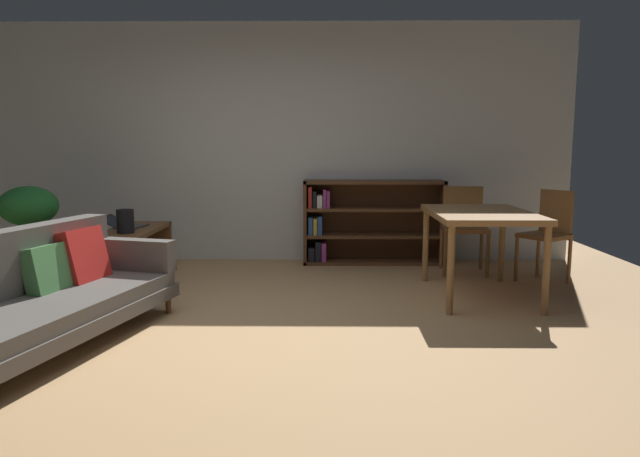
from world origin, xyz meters
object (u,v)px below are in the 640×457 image
object	(u,v)px
open_laptop	(125,224)
dining_table	(480,220)
dining_chair_far	(548,230)
fabric_couch	(37,293)
potted_floor_plant	(29,217)
media_console	(133,258)
desk_speaker	(125,221)
dining_chair_near	(464,223)
bookshelf	(366,222)

from	to	relation	value
open_laptop	dining_table	distance (m)	3.35
dining_chair_far	open_laptop	bearing A→B (deg)	-179.19
fabric_couch	potted_floor_plant	distance (m)	1.98
potted_floor_plant	dining_chair_far	world-z (taller)	potted_floor_plant
media_console	desk_speaker	size ratio (longest dim) A/B	5.59
potted_floor_plant	dining_chair_far	xyz separation A→B (m)	(4.99, 0.17, -0.14)
media_console	desk_speaker	world-z (taller)	desk_speaker
dining_chair_far	desk_speaker	bearing A→B (deg)	-173.57
dining_table	dining_chair_near	size ratio (longest dim) A/B	1.39
fabric_couch	bookshelf	world-z (taller)	bookshelf
desk_speaker	dining_chair_near	bearing A→B (deg)	15.39
open_laptop	dining_chair_near	distance (m)	3.44
media_console	bookshelf	size ratio (longest dim) A/B	0.76
media_console	dining_chair_far	world-z (taller)	dining_chair_far
desk_speaker	bookshelf	xyz separation A→B (m)	(2.26, 1.38, -0.19)
dining_chair_near	bookshelf	xyz separation A→B (m)	(-1.00, 0.48, -0.05)
open_laptop	fabric_couch	bearing A→B (deg)	-88.27
dining_table	dining_chair_near	xyz separation A→B (m)	(0.10, 1.02, -0.16)
fabric_couch	dining_table	xyz separation A→B (m)	(3.25, 1.34, 0.32)
open_laptop	dining_chair_near	world-z (taller)	dining_chair_near
dining_chair_far	potted_floor_plant	bearing A→B (deg)	-178.02
fabric_couch	desk_speaker	distance (m)	1.48
fabric_couch	dining_chair_far	xyz separation A→B (m)	(4.07, 1.90, 0.15)
media_console	potted_floor_plant	world-z (taller)	potted_floor_plant
potted_floor_plant	bookshelf	xyz separation A→B (m)	(3.28, 1.10, -0.19)
potted_floor_plant	open_laptop	bearing A→B (deg)	7.47
fabric_couch	desk_speaker	xyz separation A→B (m)	(0.09, 1.45, 0.29)
open_laptop	dining_chair_far	size ratio (longest dim) A/B	0.50
fabric_couch	bookshelf	bearing A→B (deg)	50.30
open_laptop	bookshelf	bearing A→B (deg)	22.31
open_laptop	dining_table	world-z (taller)	dining_table
fabric_couch	media_console	world-z (taller)	fabric_couch
dining_chair_near	dining_chair_far	distance (m)	0.85
dining_table	dining_chair_far	world-z (taller)	dining_chair_far
desk_speaker	potted_floor_plant	world-z (taller)	potted_floor_plant
dining_table	bookshelf	bearing A→B (deg)	121.06
dining_chair_far	bookshelf	size ratio (longest dim) A/B	0.57
open_laptop	desk_speaker	size ratio (longest dim) A/B	2.09
fabric_couch	dining_chair_far	distance (m)	4.49
potted_floor_plant	bookshelf	bearing A→B (deg)	18.58
bookshelf	dining_chair_near	bearing A→B (deg)	-25.64
media_console	dining_table	distance (m)	3.24
fabric_couch	dining_chair_far	bearing A→B (deg)	25.06
potted_floor_plant	bookshelf	size ratio (longest dim) A/B	0.60
fabric_couch	open_laptop	xyz separation A→B (m)	(-0.06, 1.84, 0.21)
open_laptop	potted_floor_plant	world-z (taller)	potted_floor_plant
media_console	dining_table	bearing A→B (deg)	-6.41
desk_speaker	dining_chair_near	size ratio (longest dim) A/B	0.24
desk_speaker	dining_chair_far	world-z (taller)	dining_chair_far
potted_floor_plant	bookshelf	distance (m)	3.46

